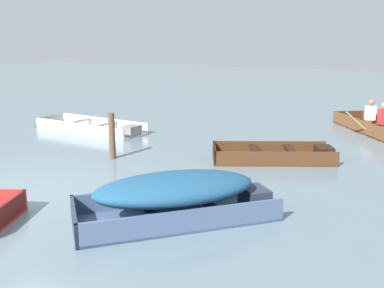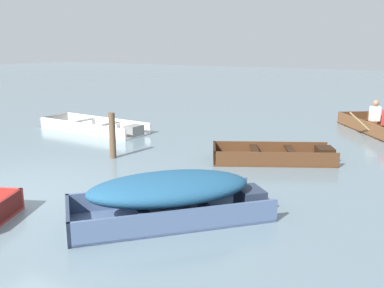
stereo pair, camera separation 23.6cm
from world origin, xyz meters
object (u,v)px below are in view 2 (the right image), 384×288
Objects in this scene: skiff_dark_varnish_far_moored at (278,156)px; rowboat_wooden_brown_with_crew at (381,126)px; skiff_slate_blue_mid_moored at (171,193)px; mooring_post at (112,136)px; skiff_white_near_moored at (97,128)px.

skiff_dark_varnish_far_moored is 4.66m from rowboat_wooden_brown_with_crew.
mooring_post is at bearing 142.74° from skiff_slate_blue_mid_moored.
mooring_post is at bearing -42.04° from skiff_white_near_moored.
skiff_white_near_moored is 3.45× the size of mooring_post.
skiff_slate_blue_mid_moored is 0.95× the size of rowboat_wooden_brown_with_crew.
skiff_slate_blue_mid_moored is 3.81m from mooring_post.
mooring_post is at bearing -130.19° from rowboat_wooden_brown_with_crew.
rowboat_wooden_brown_with_crew reaches higher than skiff_dark_varnish_far_moored.
rowboat_wooden_brown_with_crew is at bearing 49.81° from mooring_post.
skiff_slate_blue_mid_moored is at bearing -95.26° from skiff_dark_varnish_far_moored.
skiff_white_near_moored is 1.27× the size of skiff_dark_varnish_far_moored.
skiff_white_near_moored is 1.23× the size of skiff_slate_blue_mid_moored.
skiff_dark_varnish_far_moored is 0.92× the size of rowboat_wooden_brown_with_crew.
skiff_slate_blue_mid_moored is (5.46, -4.50, 0.30)m from skiff_white_near_moored.
skiff_white_near_moored is 5.85m from skiff_dark_varnish_far_moored.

